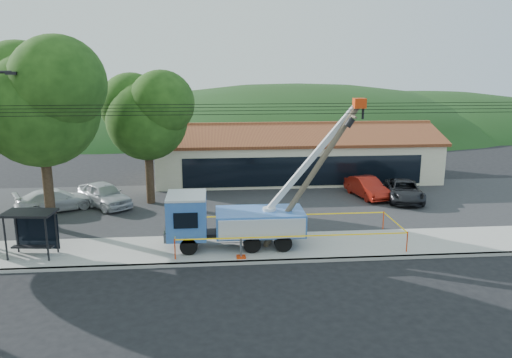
{
  "coord_description": "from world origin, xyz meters",
  "views": [
    {
      "loc": [
        -2.79,
        -20.02,
        9.3
      ],
      "look_at": [
        -0.57,
        5.0,
        3.47
      ],
      "focal_mm": 35.0,
      "sensor_mm": 36.0,
      "label": 1
    }
  ],
  "objects_px": {
    "leaning_pole": "(316,169)",
    "car_silver": "(105,208)",
    "utility_truck": "(232,218)",
    "car_dark": "(403,201)",
    "car_red": "(366,198)",
    "bus_shelter": "(32,223)",
    "car_white": "(57,212)"
  },
  "relations": [
    {
      "from": "utility_truck",
      "to": "bus_shelter",
      "type": "bearing_deg",
      "value": -177.47
    },
    {
      "from": "car_red",
      "to": "bus_shelter",
      "type": "bearing_deg",
      "value": -166.57
    },
    {
      "from": "car_red",
      "to": "car_dark",
      "type": "xyz_separation_m",
      "value": [
        2.29,
        -0.99,
        0.0
      ]
    },
    {
      "from": "car_silver",
      "to": "car_red",
      "type": "xyz_separation_m",
      "value": [
        17.93,
        0.76,
        0.0
      ]
    },
    {
      "from": "utility_truck",
      "to": "car_dark",
      "type": "relative_size",
      "value": 2.02
    },
    {
      "from": "utility_truck",
      "to": "car_silver",
      "type": "relative_size",
      "value": 2.11
    },
    {
      "from": "leaning_pole",
      "to": "car_red",
      "type": "distance_m",
      "value": 11.5
    },
    {
      "from": "car_silver",
      "to": "car_white",
      "type": "relative_size",
      "value": 0.97
    },
    {
      "from": "leaning_pole",
      "to": "car_silver",
      "type": "distance_m",
      "value": 15.44
    },
    {
      "from": "car_dark",
      "to": "leaning_pole",
      "type": "bearing_deg",
      "value": -122.74
    },
    {
      "from": "bus_shelter",
      "to": "car_dark",
      "type": "xyz_separation_m",
      "value": [
        21.84,
        8.38,
        -1.79
      ]
    },
    {
      "from": "leaning_pole",
      "to": "car_dark",
      "type": "distance_m",
      "value": 12.1
    },
    {
      "from": "utility_truck",
      "to": "car_dark",
      "type": "bearing_deg",
      "value": 33.16
    },
    {
      "from": "car_red",
      "to": "car_dark",
      "type": "relative_size",
      "value": 0.87
    },
    {
      "from": "car_silver",
      "to": "car_red",
      "type": "relative_size",
      "value": 1.11
    },
    {
      "from": "leaning_pole",
      "to": "car_white",
      "type": "bearing_deg",
      "value": 153.22
    },
    {
      "from": "utility_truck",
      "to": "car_white",
      "type": "height_order",
      "value": "utility_truck"
    },
    {
      "from": "car_red",
      "to": "car_dark",
      "type": "height_order",
      "value": "car_red"
    },
    {
      "from": "utility_truck",
      "to": "bus_shelter",
      "type": "relative_size",
      "value": 3.99
    },
    {
      "from": "utility_truck",
      "to": "leaning_pole",
      "type": "relative_size",
      "value": 1.34
    },
    {
      "from": "utility_truck",
      "to": "bus_shelter",
      "type": "distance_m",
      "value": 9.67
    },
    {
      "from": "utility_truck",
      "to": "car_silver",
      "type": "height_order",
      "value": "utility_truck"
    },
    {
      "from": "utility_truck",
      "to": "car_red",
      "type": "relative_size",
      "value": 2.34
    },
    {
      "from": "bus_shelter",
      "to": "car_white",
      "type": "height_order",
      "value": "bus_shelter"
    },
    {
      "from": "car_silver",
      "to": "car_white",
      "type": "xyz_separation_m",
      "value": [
        -2.9,
        -0.7,
        0.0
      ]
    },
    {
      "from": "car_dark",
      "to": "car_white",
      "type": "bearing_deg",
      "value": -167.32
    },
    {
      "from": "car_red",
      "to": "car_dark",
      "type": "distance_m",
      "value": 2.49
    },
    {
      "from": "car_silver",
      "to": "bus_shelter",
      "type": "bearing_deg",
      "value": -140.6
    },
    {
      "from": "car_dark",
      "to": "utility_truck",
      "type": "bearing_deg",
      "value": -135.34
    },
    {
      "from": "utility_truck",
      "to": "car_silver",
      "type": "bearing_deg",
      "value": 134.51
    },
    {
      "from": "utility_truck",
      "to": "car_silver",
      "type": "distance_m",
      "value": 11.59
    },
    {
      "from": "utility_truck",
      "to": "car_white",
      "type": "bearing_deg",
      "value": 145.64
    }
  ]
}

